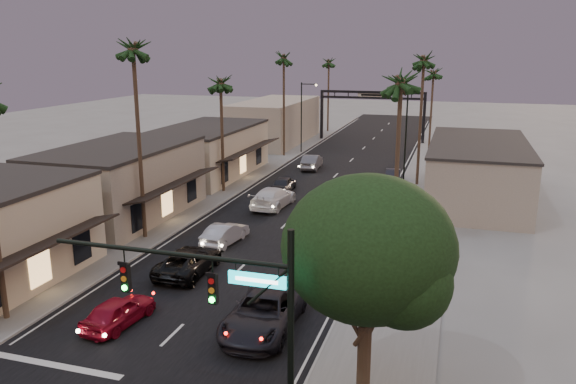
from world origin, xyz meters
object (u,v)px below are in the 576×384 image
Objects in this scene: oncoming_red at (119,311)px; oncoming_pickup at (189,261)px; streetlight_right at (403,129)px; curbside_near at (264,312)px; arch at (372,103)px; curbside_black at (341,258)px; palm_lb at (133,43)px; palm_ld at (284,55)px; palm_lc at (220,79)px; corner_tree at (370,254)px; palm_far at (329,60)px; streetlight_left at (303,112)px; palm_rb at (424,56)px; palm_rc at (434,70)px; palm_ra at (401,76)px; oncoming_silver at (225,234)px; traffic_signal at (233,305)px.

oncoming_red is 0.77× the size of oncoming_pickup.
curbside_near is at bearing -95.17° from streetlight_right.
arch reaches higher than curbside_black.
streetlight_right is 28.89m from palm_lb.
palm_ld reaches higher than oncoming_pickup.
palm_lc is 2.22× the size of oncoming_pickup.
palm_far is at bearing 104.14° from corner_tree.
oncoming_red is at bearing -85.26° from streetlight_left.
palm_far is at bearing 116.43° from palm_rb.
palm_rc is 44.87m from curbside_black.
palm_ld reaches higher than curbside_near.
arch is at bearing 98.62° from corner_tree.
palm_ra reaches higher than curbside_black.
arch is 58.47m from curbside_near.
palm_ld is 34.96m from oncoming_silver.
palm_rc is at bearing 27.62° from palm_ld.
palm_lb is 2.77× the size of oncoming_pickup.
streetlight_right is (1.23, 41.00, 0.25)m from traffic_signal.
corner_tree is 72.96m from palm_far.
oncoming_pickup is at bearing -84.09° from streetlight_left.
arch is 13.85m from streetlight_left.
palm_lc is 0.92× the size of palm_ra.
oncoming_red is (5.65, -11.84, -12.67)m from palm_lb.
palm_rc reaches higher than curbside_black.
palm_rb is 37.62m from oncoming_red.
oncoming_red is (5.35, -67.84, -10.73)m from palm_far.
oncoming_silver is (-11.30, -1.42, -10.72)m from palm_ra.
traffic_signal is at bearing 121.56° from oncoming_pickup.
oncoming_pickup is at bearing -85.81° from oncoming_red.
oncoming_silver is (-0.02, 5.50, -0.04)m from oncoming_pickup.
palm_lb is (-8.60, -48.00, 7.85)m from arch.
streetlight_right reaches higher than corner_tree.
oncoming_red is (-8.64, 6.16, -4.36)m from traffic_signal.
palm_ld is 19.51m from palm_rc.
palm_ld is at bearing 105.33° from curbside_black.
corner_tree reaches higher than oncoming_pickup.
traffic_signal is at bearing 121.18° from oncoming_silver.
palm_lb is at bearing -128.02° from palm_rb.
streetlight_left is 41.39m from oncoming_pickup.
streetlight_right is 33.59m from curbside_near.
oncoming_red is at bearing 86.74° from oncoming_pickup.
streetlight_left is at bearing -119.97° from arch.
oncoming_silver is at bearing 114.30° from traffic_signal.
oncoming_silver is at bearing -117.82° from palm_rb.
palm_ra is 2.40× the size of oncoming_pickup.
palm_rb is (0.00, 20.00, 0.97)m from palm_ra.
palm_lc is at bearing 90.00° from palm_lb.
streetlight_right is 36.85m from palm_far.
palm_ra is at bearing 6.63° from palm_lb.
palm_ld reaches higher than corner_tree.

